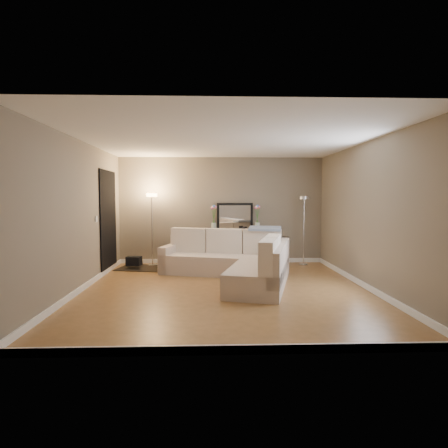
{
  "coord_description": "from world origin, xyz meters",
  "views": [
    {
      "loc": [
        -0.26,
        -6.48,
        1.61
      ],
      "look_at": [
        0.0,
        0.8,
        1.1
      ],
      "focal_mm": 30.0,
      "sensor_mm": 36.0,
      "label": 1
    }
  ],
  "objects_px": {
    "sectional_sofa": "(237,261)",
    "floor_lamp_unlit": "(304,217)",
    "console_table": "(232,246)",
    "floor_lamp_lit": "(152,215)"
  },
  "relations": [
    {
      "from": "sectional_sofa",
      "to": "floor_lamp_lit",
      "type": "height_order",
      "value": "floor_lamp_lit"
    },
    {
      "from": "floor_lamp_lit",
      "to": "console_table",
      "type": "bearing_deg",
      "value": 4.49
    },
    {
      "from": "sectional_sofa",
      "to": "floor_lamp_unlit",
      "type": "relative_size",
      "value": 1.91
    },
    {
      "from": "console_table",
      "to": "sectional_sofa",
      "type": "bearing_deg",
      "value": -89.77
    },
    {
      "from": "console_table",
      "to": "floor_lamp_unlit",
      "type": "bearing_deg",
      "value": -6.98
    },
    {
      "from": "console_table",
      "to": "floor_lamp_lit",
      "type": "height_order",
      "value": "floor_lamp_lit"
    },
    {
      "from": "sectional_sofa",
      "to": "floor_lamp_lit",
      "type": "relative_size",
      "value": 1.84
    },
    {
      "from": "console_table",
      "to": "floor_lamp_lit",
      "type": "bearing_deg",
      "value": -175.51
    },
    {
      "from": "console_table",
      "to": "floor_lamp_unlit",
      "type": "relative_size",
      "value": 0.77
    },
    {
      "from": "sectional_sofa",
      "to": "floor_lamp_unlit",
      "type": "xyz_separation_m",
      "value": [
        1.68,
        1.38,
        0.82
      ]
    }
  ]
}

